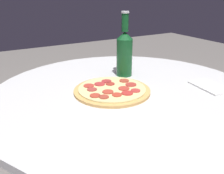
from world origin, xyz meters
The scene contains 4 objects.
table centered at (0.00, 0.00, 0.52)m, with size 1.05×1.05×0.68m.
pizza centered at (-0.02, -0.05, 0.69)m, with size 0.29×0.29×0.02m.
beer_bottle centered at (-0.16, 0.09, 0.79)m, with size 0.07×0.07×0.28m.
napkin centered at (0.14, 0.31, 0.69)m, with size 0.16×0.11×0.01m.
Camera 1 is at (0.75, -0.50, 1.05)m, focal length 40.00 mm.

